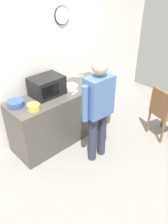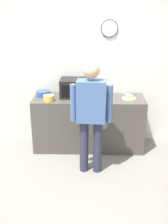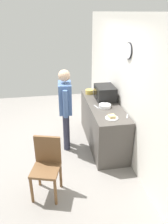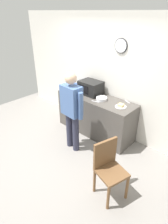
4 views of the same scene
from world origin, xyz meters
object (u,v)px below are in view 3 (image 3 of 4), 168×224
sandwich_plate (112,117)px  wooden_chair (47,164)px  cereal_bowl (105,106)px  mixing_bowl (100,89)px  microwave (105,93)px  person_standing (65,105)px  spoon_utensil (96,107)px  salad_bowl (89,92)px  fork_utensil (127,116)px

sandwich_plate → wooden_chair: sandwich_plate is taller
cereal_bowl → mixing_bowl: (-0.95, 0.12, 0.01)m
mixing_bowl → microwave: bearing=-2.1°
person_standing → wooden_chair: size_ratio=1.75×
microwave → spoon_utensil: microwave is taller
microwave → wooden_chair: (1.48, -1.27, -0.53)m
salad_bowl → wooden_chair: salad_bowl is taller
sandwich_plate → person_standing: (-0.62, -0.75, 0.04)m
cereal_bowl → wooden_chair: size_ratio=0.25×
salad_bowl → spoon_utensil: 0.77m
mixing_bowl → spoon_utensil: bearing=-17.3°
wooden_chair → person_standing: bearing=161.3°
mixing_bowl → person_standing: (0.82, -0.88, 0.02)m
microwave → mixing_bowl: (-0.55, 0.02, -0.11)m
salad_bowl → mixing_bowl: (-0.13, 0.27, -0.00)m
mixing_bowl → cereal_bowl: bearing=-7.3°
cereal_bowl → fork_utensil: size_ratio=1.38×
mixing_bowl → spoon_utensil: 0.94m
fork_utensil → spoon_utensil: same height
spoon_utensil → person_standing: bearing=-97.9°
fork_utensil → person_standing: size_ratio=0.10×
microwave → salad_bowl: (-0.42, -0.25, -0.10)m
sandwich_plate → salad_bowl: 1.31m
cereal_bowl → mixing_bowl: bearing=172.7°
fork_utensil → spoon_utensil: 0.68m
microwave → fork_utensil: (0.86, 0.19, -0.15)m
cereal_bowl → mixing_bowl: mixing_bowl is taller
microwave → cereal_bowl: size_ratio=2.13×
person_standing → sandwich_plate: bearing=50.6°
sandwich_plate → wooden_chair: size_ratio=0.24×
microwave → fork_utensil: size_ratio=2.94×
cereal_bowl → person_standing: (-0.13, -0.76, 0.03)m
fork_utensil → wooden_chair: (0.62, -1.46, -0.38)m
sandwich_plate → person_standing: 0.98m
salad_bowl → wooden_chair: 2.19m
microwave → salad_bowl: microwave is taller
salad_bowl → person_standing: person_standing is taller
salad_bowl → cereal_bowl: size_ratio=0.75×
microwave → sandwich_plate: (0.89, -0.11, -0.13)m
spoon_utensil → microwave: bearing=143.5°
cereal_bowl → salad_bowl: bearing=-169.6°
wooden_chair → mixing_bowl: bearing=147.5°
sandwich_plate → cereal_bowl: 0.49m
cereal_bowl → mixing_bowl: 0.96m
sandwich_plate → mixing_bowl: size_ratio=0.94×
microwave → salad_bowl: bearing=-148.9°
sandwich_plate → cereal_bowl: sandwich_plate is taller
cereal_bowl → microwave: bearing=165.8°
sandwich_plate → spoon_utensil: sandwich_plate is taller
person_standing → spoon_utensil: bearing=82.1°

